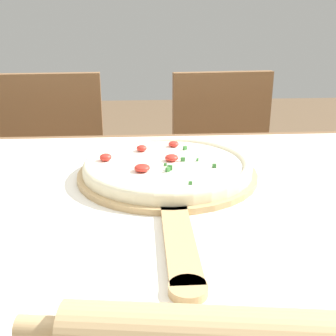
# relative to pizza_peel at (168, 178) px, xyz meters

# --- Properties ---
(dining_table) EXTENTS (1.24, 0.94, 0.78)m
(dining_table) POSITION_rel_pizza_peel_xyz_m (-0.05, -0.10, -0.13)
(dining_table) COLOR brown
(dining_table) RESTS_ON ground_plane
(towel_cloth) EXTENTS (1.16, 0.86, 0.00)m
(towel_cloth) POSITION_rel_pizza_peel_xyz_m (-0.05, -0.10, -0.01)
(towel_cloth) COLOR white
(towel_cloth) RESTS_ON dining_table
(pizza_peel) EXTENTS (0.37, 0.61, 0.01)m
(pizza_peel) POSITION_rel_pizza_peel_xyz_m (0.00, 0.00, 0.00)
(pizza_peel) COLOR tan
(pizza_peel) RESTS_ON towel_cloth
(pizza) EXTENTS (0.35, 0.35, 0.03)m
(pizza) POSITION_rel_pizza_peel_xyz_m (-0.00, 0.03, 0.02)
(pizza) COLOR beige
(pizza) RESTS_ON pizza_peel
(chair_left) EXTENTS (0.42, 0.42, 0.90)m
(chair_left) POSITION_rel_pizza_peel_xyz_m (-0.39, 0.69, -0.27)
(chair_left) COLOR brown
(chair_left) RESTS_ON ground_plane
(chair_right) EXTENTS (0.43, 0.43, 0.90)m
(chair_right) POSITION_rel_pizza_peel_xyz_m (0.27, 0.69, -0.27)
(chair_right) COLOR brown
(chair_right) RESTS_ON ground_plane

